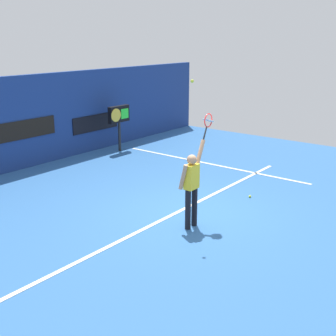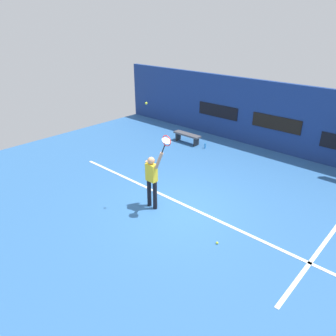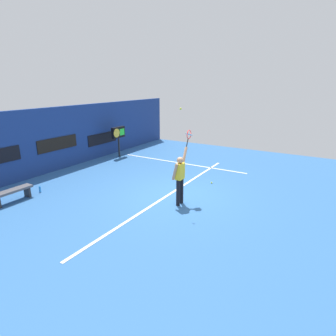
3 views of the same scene
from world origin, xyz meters
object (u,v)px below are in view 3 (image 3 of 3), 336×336
at_px(tennis_racket, 189,135).
at_px(water_bottle, 40,189).
at_px(scoreboard_clock, 118,134).
at_px(spare_ball, 212,183).
at_px(tennis_player, 180,176).
at_px(tennis_ball, 181,109).
at_px(court_bench, 12,193).

distance_m(tennis_racket, water_bottle, 6.08).
relative_size(scoreboard_clock, spare_ball, 24.83).
bearing_deg(spare_ball, tennis_player, 176.73).
distance_m(tennis_player, tennis_racket, 1.43).
bearing_deg(scoreboard_clock, tennis_racket, -119.39).
height_order(tennis_racket, spare_ball, tennis_racket).
height_order(water_bottle, spare_ball, water_bottle).
bearing_deg(tennis_ball, water_bottle, 107.84).
bearing_deg(water_bottle, tennis_racket, -65.35).
bearing_deg(spare_ball, scoreboard_clock, 76.42).
bearing_deg(water_bottle, scoreboard_clock, 9.44).
distance_m(tennis_player, spare_ball, 2.71).
relative_size(scoreboard_clock, court_bench, 1.21).
distance_m(scoreboard_clock, court_bench, 7.01).
bearing_deg(tennis_racket, tennis_ball, -176.52).
xyz_separation_m(scoreboard_clock, court_bench, (-6.87, -0.96, -0.97)).
relative_size(tennis_ball, water_bottle, 0.28).
bearing_deg(water_bottle, court_bench, 180.00).
bearing_deg(tennis_ball, tennis_player, 24.89).
relative_size(tennis_player, scoreboard_clock, 1.16).
height_order(tennis_ball, water_bottle, tennis_ball).
xyz_separation_m(scoreboard_clock, spare_ball, (-1.51, -6.25, -1.28)).
bearing_deg(tennis_player, scoreboard_clock, 56.55).
bearing_deg(tennis_ball, court_bench, 117.78).
bearing_deg(tennis_racket, scoreboard_clock, 60.61).
distance_m(tennis_player, scoreboard_clock, 7.33).
bearing_deg(tennis_ball, scoreboard_clock, 56.11).
bearing_deg(tennis_racket, tennis_player, 179.59).
distance_m(scoreboard_clock, water_bottle, 6.01).
bearing_deg(court_bench, tennis_racket, -56.36).
relative_size(tennis_player, water_bottle, 8.16).
height_order(court_bench, spare_ball, court_bench).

